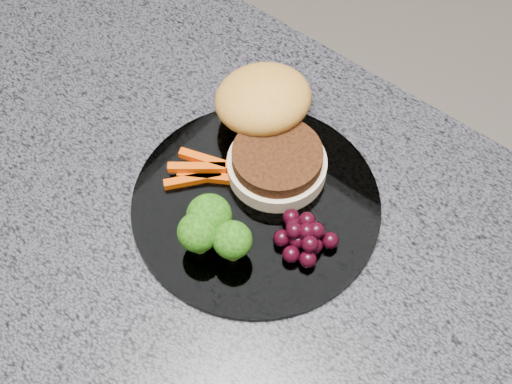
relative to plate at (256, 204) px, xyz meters
The scene contains 6 objects.
countertop 0.11m from the plate, 41.60° to the right, with size 1.20×0.60×0.04m, color #464750.
plate is the anchor object (origin of this frame).
burger 0.09m from the plate, 120.07° to the left, with size 0.19×0.18×0.06m.
carrot_sticks 0.07m from the plate, behind, with size 0.07×0.07×0.02m.
broccoli 0.07m from the plate, 92.92° to the right, with size 0.08×0.06×0.05m.
grape_bunch 0.07m from the plate, ahead, with size 0.06×0.05×0.03m.
Camera 1 is at (0.17, -0.24, 1.54)m, focal length 50.00 mm.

